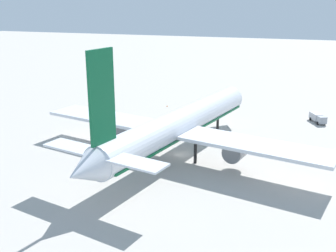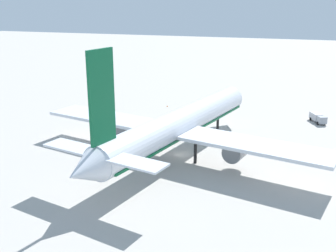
{
  "view_description": "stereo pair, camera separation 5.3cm",
  "coord_description": "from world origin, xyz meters",
  "px_view_note": "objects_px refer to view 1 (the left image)",
  "views": [
    {
      "loc": [
        -83.53,
        -24.99,
        33.85
      ],
      "look_at": [
        -3.43,
        1.9,
        7.6
      ],
      "focal_mm": 43.73,
      "sensor_mm": 36.0,
      "label": 1
    },
    {
      "loc": [
        -83.51,
        -25.04,
        33.85
      ],
      "look_at": [
        -3.43,
        1.9,
        7.6
      ],
      "focal_mm": 43.73,
      "sensor_mm": 36.0,
      "label": 2
    }
  ],
  "objects_px": {
    "airliner": "(178,125)",
    "service_truck_0": "(318,118)",
    "traffic_cone_1": "(187,108)",
    "traffic_cone_0": "(167,106)"
  },
  "relations": [
    {
      "from": "airliner",
      "to": "service_truck_0",
      "type": "distance_m",
      "value": 49.03
    },
    {
      "from": "service_truck_0",
      "to": "traffic_cone_1",
      "type": "relative_size",
      "value": 12.71
    },
    {
      "from": "traffic_cone_1",
      "to": "airliner",
      "type": "bearing_deg",
      "value": -166.76
    },
    {
      "from": "service_truck_0",
      "to": "traffic_cone_0",
      "type": "bearing_deg",
      "value": 86.26
    },
    {
      "from": "traffic_cone_1",
      "to": "traffic_cone_0",
      "type": "bearing_deg",
      "value": 88.61
    },
    {
      "from": "traffic_cone_0",
      "to": "traffic_cone_1",
      "type": "relative_size",
      "value": 1.0
    },
    {
      "from": "traffic_cone_0",
      "to": "traffic_cone_1",
      "type": "height_order",
      "value": "same"
    },
    {
      "from": "airliner",
      "to": "traffic_cone_0",
      "type": "xyz_separation_m",
      "value": [
        41.2,
        16.43,
        -7.07
      ]
    },
    {
      "from": "airliner",
      "to": "traffic_cone_0",
      "type": "bearing_deg",
      "value": 21.74
    },
    {
      "from": "service_truck_0",
      "to": "airliner",
      "type": "bearing_deg",
      "value": 141.62
    }
  ]
}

